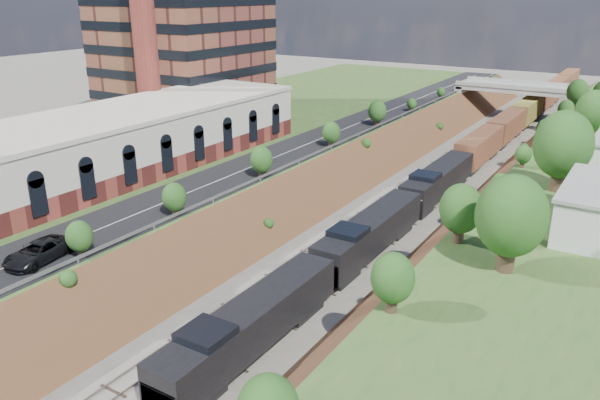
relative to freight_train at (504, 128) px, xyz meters
The scene contains 13 objects.
platform_left 53.78m from the freight_train, 131.45° to the right, with size 44.00×180.00×5.00m, color #305724.
embankment_left 42.62m from the freight_train, 108.65° to the right, with size 7.07×180.00×7.07m, color brown.
embankment_right 41.26m from the freight_train, 78.23° to the right, with size 7.07×180.00×7.07m, color brown.
rail_left_track 40.72m from the freight_train, 97.35° to the right, with size 1.58×180.00×0.18m, color gray.
rail_right_track 40.39m from the freight_train, 90.00° to the right, with size 1.58×180.00×0.18m, color gray.
road 44.25m from the freight_train, 114.18° to the right, with size 8.00×180.00×0.10m, color black.
guardrail 42.95m from the freight_train, 109.07° to the right, with size 0.10×171.00×0.70m.
commercial_building 69.66m from the freight_train, 116.16° to the right, with size 14.30×62.30×7.00m.
overpass 21.97m from the freight_train, 96.83° to the left, with size 24.50×8.30×7.40m.
tree_right_large 62.36m from the freight_train, 76.57° to the right, with size 5.25×5.25×7.61m.
tree_left_crest 81.70m from the freight_train, 100.17° to the right, with size 2.45×2.45×3.55m.
freight_train is the anchor object (origin of this frame).
suv 79.96m from the freight_train, 102.17° to the right, with size 2.64×5.72×1.59m, color black.
Camera 1 is at (24.92, -2.12, 25.13)m, focal length 35.00 mm.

